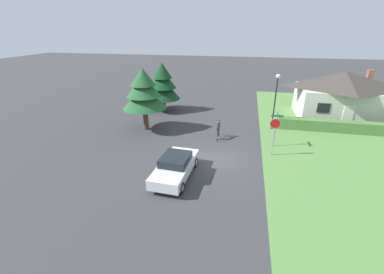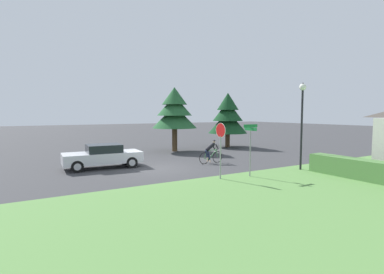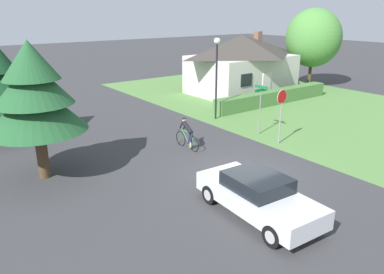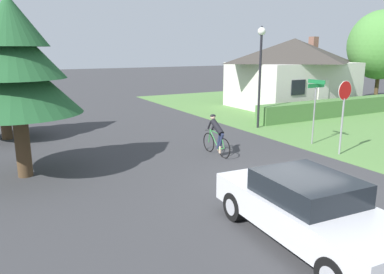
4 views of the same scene
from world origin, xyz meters
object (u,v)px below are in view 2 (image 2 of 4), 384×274
at_px(sedan_left_lane, 103,156).
at_px(cyclist, 211,152).
at_px(street_name_sign, 250,140).
at_px(street_lamp, 302,108).
at_px(conifer_tall_far, 228,116).
at_px(stop_sign, 221,139).
at_px(conifer_tall_near, 175,111).

xyz_separation_m(sedan_left_lane, cyclist, (1.87, 6.48, 0.01)).
relative_size(cyclist, street_name_sign, 0.67).
bearing_deg(sedan_left_lane, street_lamp, -30.00).
height_order(sedan_left_lane, street_name_sign, street_name_sign).
xyz_separation_m(cyclist, conifer_tall_far, (-6.82, 6.59, 2.25)).
distance_m(sedan_left_lane, stop_sign, 7.45).
relative_size(sedan_left_lane, cyclist, 2.53).
height_order(sedan_left_lane, street_lamp, street_lamp).
xyz_separation_m(stop_sign, street_lamp, (0.39, 5.42, 1.56)).
height_order(street_name_sign, conifer_tall_near, conifer_tall_near).
distance_m(stop_sign, street_name_sign, 1.70).
height_order(street_lamp, street_name_sign, street_lamp).
xyz_separation_m(street_lamp, street_name_sign, (-0.10, -3.76, -1.67)).
relative_size(conifer_tall_near, conifer_tall_far, 1.05).
xyz_separation_m(cyclist, stop_sign, (4.11, -2.22, 1.25)).
bearing_deg(stop_sign, street_name_sign, -103.20).
xyz_separation_m(stop_sign, conifer_tall_near, (-10.71, 3.00, 1.47)).
relative_size(cyclist, conifer_tall_near, 0.33).
bearing_deg(street_name_sign, stop_sign, -100.16).
xyz_separation_m(sedan_left_lane, stop_sign, (5.98, 4.25, 1.26)).
bearing_deg(conifer_tall_near, sedan_left_lane, -56.90).
relative_size(cyclist, street_lamp, 0.36).
bearing_deg(street_name_sign, conifer_tall_far, 147.51).
bearing_deg(street_lamp, stop_sign, -94.16).
bearing_deg(stop_sign, conifer_tall_near, -18.68).
bearing_deg(stop_sign, sedan_left_lane, 32.38).
distance_m(cyclist, stop_sign, 4.84).
relative_size(sedan_left_lane, conifer_tall_far, 0.88).
height_order(stop_sign, street_name_sign, stop_sign).
height_order(sedan_left_lane, cyclist, cyclist).
xyz_separation_m(stop_sign, street_name_sign, (0.30, 1.67, -0.11)).
bearing_deg(street_name_sign, street_lamp, 88.54).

